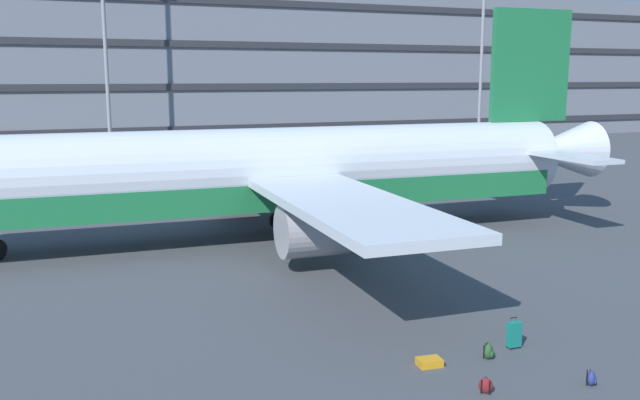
{
  "coord_description": "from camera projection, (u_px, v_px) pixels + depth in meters",
  "views": [
    {
      "loc": [
        -7.39,
        -31.04,
        7.82
      ],
      "look_at": [
        2.71,
        -6.24,
        3.0
      ],
      "focal_mm": 38.58,
      "sensor_mm": 36.0,
      "label": 1
    }
  ],
  "objects": [
    {
      "name": "ground_plane",
      "position": [
        217.0,
        245.0,
        32.43
      ],
      "size": [
        600.0,
        600.0,
        0.0
      ],
      "primitive_type": "plane",
      "color": "#424449"
    },
    {
      "name": "backpack_teal",
      "position": [
        591.0,
        378.0,
        17.61
      ],
      "size": [
        0.39,
        0.4,
        0.45
      ],
      "color": "navy",
      "rests_on": "ground_plane"
    },
    {
      "name": "backpack_silver",
      "position": [
        489.0,
        352.0,
        19.26
      ],
      "size": [
        0.4,
        0.39,
        0.5
      ],
      "color": "#264C26",
      "rests_on": "ground_plane"
    },
    {
      "name": "light_mast_left",
      "position": [
        103.0,
        11.0,
        63.1
      ],
      "size": [
        1.8,
        0.5,
        24.05
      ],
      "color": "gray",
      "rests_on": "ground_plane"
    },
    {
      "name": "suitcase_upright",
      "position": [
        429.0,
        362.0,
        18.84
      ],
      "size": [
        0.73,
        0.54,
        0.21
      ],
      "color": "orange",
      "rests_on": "ground_plane"
    },
    {
      "name": "light_mast_center_left",
      "position": [
        482.0,
        36.0,
        78.79
      ],
      "size": [
        1.8,
        0.5,
        21.5
      ],
      "color": "gray",
      "rests_on": "ground_plane"
    },
    {
      "name": "airliner",
      "position": [
        270.0,
        173.0,
        33.24
      ],
      "size": [
        37.98,
        30.51,
        11.39
      ],
      "color": "silver",
      "rests_on": "ground_plane"
    },
    {
      "name": "suitcase_large",
      "position": [
        514.0,
        334.0,
        20.01
      ],
      "size": [
        0.4,
        0.24,
        0.91
      ],
      "color": "#147266",
      "rests_on": "ground_plane"
    },
    {
      "name": "terminal_structure",
      "position": [
        104.0,
        66.0,
        79.42
      ],
      "size": [
        171.44,
        20.92,
        17.97
      ],
      "color": "slate",
      "rests_on": "ground_plane"
    },
    {
      "name": "backpack_purple",
      "position": [
        486.0,
        386.0,
        17.18
      ],
      "size": [
        0.4,
        0.38,
        0.46
      ],
      "color": "maroon",
      "rests_on": "ground_plane"
    }
  ]
}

